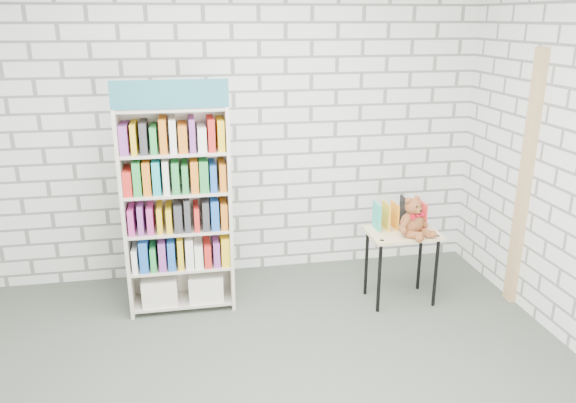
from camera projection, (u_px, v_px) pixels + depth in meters
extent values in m
plane|color=#414A3F|center=(271.00, 400.00, 3.55)|extent=(4.50, 4.50, 0.00)
cube|color=silver|center=(234.00, 125.00, 4.98)|extent=(4.50, 0.02, 2.80)
cube|color=beige|center=(125.00, 215.00, 4.39)|extent=(0.03, 0.33, 1.68)
cube|color=beige|center=(229.00, 208.00, 4.53)|extent=(0.03, 0.33, 1.68)
cube|color=beige|center=(178.00, 205.00, 4.60)|extent=(0.84, 0.02, 1.68)
cube|color=#276D7E|center=(170.00, 94.00, 4.02)|extent=(0.84, 0.02, 0.21)
cube|color=beige|center=(184.00, 300.00, 4.71)|extent=(0.78, 0.31, 0.02)
cube|color=beige|center=(181.00, 265.00, 4.61)|extent=(0.78, 0.31, 0.02)
cube|color=beige|center=(179.00, 229.00, 4.51)|extent=(0.78, 0.31, 0.02)
cube|color=beige|center=(177.00, 191.00, 4.41)|extent=(0.78, 0.31, 0.02)
cube|color=beige|center=(174.00, 152.00, 4.31)|extent=(0.78, 0.31, 0.02)
cube|color=beige|center=(171.00, 108.00, 4.20)|extent=(0.78, 0.31, 0.02)
cube|color=silver|center=(160.00, 288.00, 4.63)|extent=(0.28, 0.27, 0.22)
cube|color=silver|center=(206.00, 284.00, 4.70)|extent=(0.28, 0.27, 0.22)
cube|color=#19A5B2|center=(181.00, 252.00, 4.56)|extent=(0.78, 0.27, 0.22)
cube|color=white|center=(178.00, 215.00, 4.46)|extent=(0.78, 0.27, 0.22)
cube|color=purple|center=(176.00, 176.00, 4.36)|extent=(0.78, 0.27, 0.22)
cube|color=#333338|center=(173.00, 136.00, 4.26)|extent=(0.78, 0.27, 0.22)
cube|color=#D7C081|center=(403.00, 233.00, 4.63)|extent=(0.59, 0.41, 0.03)
cylinder|color=black|center=(379.00, 278.00, 4.54)|extent=(0.03, 0.03, 0.60)
cylinder|color=black|center=(366.00, 262.00, 4.83)|extent=(0.03, 0.03, 0.60)
cylinder|color=black|center=(436.00, 273.00, 4.63)|extent=(0.03, 0.03, 0.60)
cylinder|color=black|center=(420.00, 258.00, 4.93)|extent=(0.03, 0.03, 0.60)
cylinder|color=black|center=(382.00, 241.00, 4.45)|extent=(0.04, 0.04, 0.01)
cylinder|color=black|center=(437.00, 236.00, 4.54)|extent=(0.04, 0.04, 0.01)
cube|color=#2AB697|center=(377.00, 216.00, 4.64)|extent=(0.02, 0.18, 0.24)
cube|color=gold|center=(386.00, 215.00, 4.66)|extent=(0.02, 0.18, 0.24)
cube|color=orange|center=(395.00, 214.00, 4.67)|extent=(0.02, 0.18, 0.24)
cube|color=black|center=(404.00, 214.00, 4.69)|extent=(0.02, 0.18, 0.24)
cube|color=white|center=(413.00, 213.00, 4.70)|extent=(0.02, 0.18, 0.24)
cube|color=red|center=(421.00, 212.00, 4.72)|extent=(0.02, 0.18, 0.24)
ellipsoid|color=brown|center=(412.00, 223.00, 4.54)|extent=(0.19, 0.16, 0.19)
sphere|color=brown|center=(413.00, 207.00, 4.49)|extent=(0.14, 0.14, 0.14)
sphere|color=brown|center=(408.00, 201.00, 4.46)|extent=(0.05, 0.05, 0.05)
sphere|color=brown|center=(417.00, 199.00, 4.51)|extent=(0.05, 0.05, 0.05)
sphere|color=brown|center=(418.00, 210.00, 4.46)|extent=(0.05, 0.05, 0.05)
sphere|color=black|center=(417.00, 207.00, 4.43)|extent=(0.02, 0.02, 0.02)
sphere|color=black|center=(421.00, 206.00, 4.46)|extent=(0.02, 0.02, 0.02)
sphere|color=black|center=(421.00, 211.00, 4.44)|extent=(0.02, 0.02, 0.02)
cylinder|color=brown|center=(405.00, 223.00, 4.47)|extent=(0.11, 0.07, 0.13)
cylinder|color=brown|center=(422.00, 218.00, 4.57)|extent=(0.09, 0.10, 0.13)
sphere|color=brown|center=(404.00, 231.00, 4.46)|extent=(0.05, 0.05, 0.05)
sphere|color=brown|center=(425.00, 225.00, 4.59)|extent=(0.05, 0.05, 0.05)
cylinder|color=brown|center=(415.00, 235.00, 4.46)|extent=(0.14, 0.14, 0.08)
cylinder|color=brown|center=(425.00, 232.00, 4.52)|extent=(0.07, 0.15, 0.08)
sphere|color=brown|center=(419.00, 239.00, 4.40)|extent=(0.07, 0.07, 0.07)
sphere|color=brown|center=(433.00, 235.00, 4.48)|extent=(0.07, 0.07, 0.07)
cone|color=#B30B1E|center=(415.00, 217.00, 4.45)|extent=(0.07, 0.07, 0.05)
cone|color=#B30B1E|center=(420.00, 215.00, 4.49)|extent=(0.07, 0.07, 0.05)
sphere|color=#B30B1E|center=(418.00, 216.00, 4.47)|extent=(0.03, 0.03, 0.03)
cube|color=tan|center=(525.00, 182.00, 4.50)|extent=(0.05, 0.12, 2.10)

